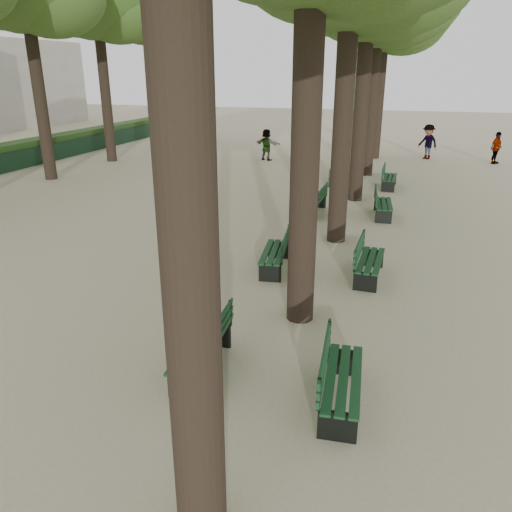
# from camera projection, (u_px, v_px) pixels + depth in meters

# --- Properties ---
(ground) EXTENTS (120.00, 120.00, 0.00)m
(ground) POSITION_uv_depth(u_px,v_px,m) (161.00, 393.00, 7.53)
(ground) COLOR tan
(ground) RESTS_ON ground
(tree_central_5) EXTENTS (6.00, 6.00, 9.95)m
(tree_central_5) POSITION_uv_depth(u_px,v_px,m) (387.00, 6.00, 25.12)
(tree_central_5) COLOR #33261C
(tree_central_5) RESTS_ON ground
(tree_far_5) EXTENTS (6.00, 6.00, 10.45)m
(tree_far_5) POSITION_uv_depth(u_px,v_px,m) (145.00, 4.00, 28.57)
(tree_far_5) COLOR #33261C
(tree_far_5) RESTS_ON ground
(bench_left_0) EXTENTS (0.68, 1.83, 0.92)m
(bench_left_0) POSITION_uv_depth(u_px,v_px,m) (202.00, 356.00, 8.00)
(bench_left_0) COLOR black
(bench_left_0) RESTS_ON ground
(bench_left_1) EXTENTS (0.79, 1.86, 0.92)m
(bench_left_1) POSITION_uv_depth(u_px,v_px,m) (274.00, 259.00, 12.13)
(bench_left_1) COLOR black
(bench_left_1) RESTS_ON ground
(bench_left_2) EXTENTS (0.60, 1.81, 0.92)m
(bench_left_2) POSITION_uv_depth(u_px,v_px,m) (314.00, 205.00, 16.93)
(bench_left_2) COLOR black
(bench_left_2) RESTS_ON ground
(bench_left_3) EXTENTS (0.80, 1.86, 0.92)m
(bench_left_3) POSITION_uv_depth(u_px,v_px,m) (335.00, 178.00, 21.35)
(bench_left_3) COLOR black
(bench_left_3) RESTS_ON ground
(bench_right_0) EXTENTS (0.70, 1.84, 0.92)m
(bench_right_0) POSITION_uv_depth(u_px,v_px,m) (341.00, 388.00, 7.18)
(bench_right_0) COLOR black
(bench_right_0) RESTS_ON ground
(bench_right_1) EXTENTS (0.62, 1.82, 0.92)m
(bench_right_1) POSITION_uv_depth(u_px,v_px,m) (369.00, 267.00, 11.60)
(bench_right_1) COLOR black
(bench_right_1) RESTS_ON ground
(bench_right_2) EXTENTS (0.73, 1.84, 0.92)m
(bench_right_2) POSITION_uv_depth(u_px,v_px,m) (383.00, 209.00, 16.52)
(bench_right_2) COLOR black
(bench_right_2) RESTS_ON ground
(bench_right_3) EXTENTS (0.59, 1.81, 0.92)m
(bench_right_3) POSITION_uv_depth(u_px,v_px,m) (389.00, 181.00, 20.59)
(bench_right_3) COLOR black
(bench_right_3) RESTS_ON ground
(man_with_map) EXTENTS (0.72, 0.76, 1.71)m
(man_with_map) POSITION_uv_depth(u_px,v_px,m) (203.00, 318.00, 7.97)
(man_with_map) COLOR black
(man_with_map) RESTS_ON ground
(pedestrian_b) EXTENTS (1.15, 1.06, 1.85)m
(pedestrian_b) POSITION_uv_depth(u_px,v_px,m) (428.00, 142.00, 27.19)
(pedestrian_b) COLOR #262628
(pedestrian_b) RESTS_ON ground
(pedestrian_c) EXTENTS (0.83, 0.96, 1.63)m
(pedestrian_c) POSITION_uv_depth(u_px,v_px,m) (496.00, 148.00, 25.81)
(pedestrian_c) COLOR #262628
(pedestrian_c) RESTS_ON ground
(pedestrian_e) EXTENTS (1.56, 0.86, 1.66)m
(pedestrian_e) POSITION_uv_depth(u_px,v_px,m) (267.00, 145.00, 26.85)
(pedestrian_e) COLOR #262628
(pedestrian_e) RESTS_ON ground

